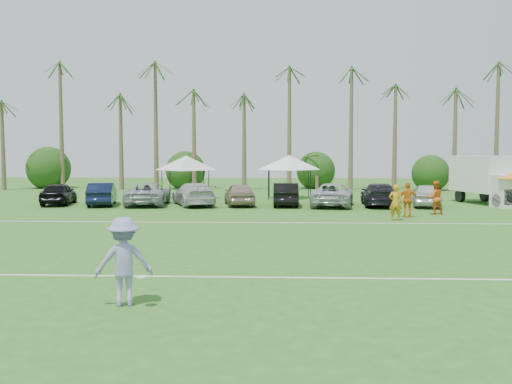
{
  "coord_description": "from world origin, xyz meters",
  "views": [
    {
      "loc": [
        2.74,
        -13.46,
        3.48
      ],
      "look_at": [
        1.61,
        12.53,
        1.6
      ],
      "focal_mm": 40.0,
      "sensor_mm": 36.0,
      "label": 1
    }
  ],
  "objects": [
    {
      "name": "ground",
      "position": [
        0.0,
        0.0,
        0.0
      ],
      "size": [
        120.0,
        120.0,
        0.0
      ],
      "primitive_type": "plane",
      "color": "#2F641E",
      "rests_on": "ground"
    },
    {
      "name": "field_lines",
      "position": [
        0.0,
        8.0,
        0.01
      ],
      "size": [
        80.0,
        12.1,
        0.01
      ],
      "color": "white",
      "rests_on": "ground"
    },
    {
      "name": "palm_tree_0",
      "position": [
        -22.0,
        38.0,
        7.48
      ],
      "size": [
        2.4,
        2.4,
        8.9
      ],
      "color": "brown",
      "rests_on": "ground"
    },
    {
      "name": "palm_tree_1",
      "position": [
        -17.0,
        38.0,
        8.35
      ],
      "size": [
        2.4,
        2.4,
        9.9
      ],
      "color": "brown",
      "rests_on": "ground"
    },
    {
      "name": "palm_tree_2",
      "position": [
        -12.0,
        38.0,
        9.21
      ],
      "size": [
        2.4,
        2.4,
        10.9
      ],
      "color": "brown",
      "rests_on": "ground"
    },
    {
      "name": "palm_tree_3",
      "position": [
        -8.0,
        38.0,
        10.06
      ],
      "size": [
        2.4,
        2.4,
        11.9
      ],
      "color": "brown",
      "rests_on": "ground"
    },
    {
      "name": "palm_tree_4",
      "position": [
        -4.0,
        38.0,
        7.48
      ],
      "size": [
        2.4,
        2.4,
        8.9
      ],
      "color": "brown",
      "rests_on": "ground"
    },
    {
      "name": "palm_tree_5",
      "position": [
        0.0,
        38.0,
        8.35
      ],
      "size": [
        2.4,
        2.4,
        9.9
      ],
      "color": "brown",
      "rests_on": "ground"
    },
    {
      "name": "palm_tree_6",
      "position": [
        4.0,
        38.0,
        9.21
      ],
      "size": [
        2.4,
        2.4,
        10.9
      ],
      "color": "brown",
      "rests_on": "ground"
    },
    {
      "name": "palm_tree_7",
      "position": [
        8.0,
        38.0,
        10.06
      ],
      "size": [
        2.4,
        2.4,
        11.9
      ],
      "color": "brown",
      "rests_on": "ground"
    },
    {
      "name": "palm_tree_8",
      "position": [
        13.0,
        38.0,
        7.48
      ],
      "size": [
        2.4,
        2.4,
        8.9
      ],
      "color": "brown",
      "rests_on": "ground"
    },
    {
      "name": "palm_tree_9",
      "position": [
        18.0,
        38.0,
        8.35
      ],
      "size": [
        2.4,
        2.4,
        9.9
      ],
      "color": "brown",
      "rests_on": "ground"
    },
    {
      "name": "palm_tree_10",
      "position": [
        23.0,
        38.0,
        9.21
      ],
      "size": [
        2.4,
        2.4,
        10.9
      ],
      "color": "brown",
      "rests_on": "ground"
    },
    {
      "name": "bush_tree_0",
      "position": [
        -19.0,
        39.0,
        1.8
      ],
      "size": [
        4.0,
        4.0,
        4.0
      ],
      "color": "brown",
      "rests_on": "ground"
    },
    {
      "name": "bush_tree_1",
      "position": [
        -6.0,
        39.0,
        1.8
      ],
      "size": [
        4.0,
        4.0,
        4.0
      ],
      "color": "brown",
      "rests_on": "ground"
    },
    {
      "name": "bush_tree_2",
      "position": [
        6.0,
        39.0,
        1.8
      ],
      "size": [
        4.0,
        4.0,
        4.0
      ],
      "color": "brown",
      "rests_on": "ground"
    },
    {
      "name": "bush_tree_3",
      "position": [
        16.0,
        39.0,
        1.8
      ],
      "size": [
        4.0,
        4.0,
        4.0
      ],
      "color": "brown",
      "rests_on": "ground"
    },
    {
      "name": "sideline_player_a",
      "position": [
        8.49,
        15.21,
        0.9
      ],
      "size": [
        0.71,
        0.52,
        1.8
      ],
      "primitive_type": "imported",
      "rotation": [
        0.0,
        0.0,
        2.99
      ],
      "color": "orange",
      "rests_on": "ground"
    },
    {
      "name": "sideline_player_b",
      "position": [
        11.21,
        18.08,
        0.92
      ],
      "size": [
        0.99,
        0.83,
        1.84
      ],
      "primitive_type": "imported",
      "rotation": [
        0.0,
        0.0,
        3.3
      ],
      "color": "orange",
      "rests_on": "ground"
    },
    {
      "name": "sideline_player_c",
      "position": [
        9.38,
        16.51,
        0.93
      ],
      "size": [
        1.09,
        0.45,
        1.86
      ],
      "primitive_type": "imported",
      "rotation": [
        0.0,
        0.0,
        3.14
      ],
      "color": "orange",
      "rests_on": "ground"
    },
    {
      "name": "box_truck",
      "position": [
        16.41,
        24.2,
        1.69
      ],
      "size": [
        3.87,
        6.52,
        3.16
      ],
      "rotation": [
        0.0,
        0.0,
        0.27
      ],
      "color": "white",
      "rests_on": "ground"
    },
    {
      "name": "canopy_tent_left",
      "position": [
        -4.14,
        27.63,
        3.13
      ],
      "size": [
        4.52,
        4.52,
        3.66
      ],
      "color": "black",
      "rests_on": "ground"
    },
    {
      "name": "canopy_tent_right",
      "position": [
        3.35,
        28.28,
        3.16
      ],
      "size": [
        4.56,
        4.56,
        3.69
      ],
      "color": "black",
      "rests_on": "ground"
    },
    {
      "name": "frisbee_player",
      "position": [
        -0.78,
        -0.95,
        1.0
      ],
      "size": [
        1.45,
        1.08,
        2.0
      ],
      "rotation": [
        0.0,
        0.0,
        3.43
      ],
      "color": "#8F8CC7",
      "rests_on": "ground"
    },
    {
      "name": "parked_car_0",
      "position": [
        -11.64,
        22.7,
        0.73
      ],
      "size": [
        2.37,
        4.49,
        1.45
      ],
      "primitive_type": "imported",
      "rotation": [
        0.0,
        0.0,
        3.3
      ],
      "color": "black",
      "rests_on": "ground"
    },
    {
      "name": "parked_car_1",
      "position": [
        -8.7,
        22.42,
        0.73
      ],
      "size": [
        2.43,
        4.64,
        1.45
      ],
      "primitive_type": "imported",
      "rotation": [
        0.0,
        0.0,
        3.35
      ],
      "color": "#0F1833",
      "rests_on": "ground"
    },
    {
      "name": "parked_car_2",
      "position": [
        -5.76,
        22.62,
        0.73
      ],
      "size": [
        2.85,
        5.42,
        1.45
      ],
      "primitive_type": "imported",
      "rotation": [
        0.0,
        0.0,
        3.23
      ],
      "color": "#A1A4AE",
      "rests_on": "ground"
    },
    {
      "name": "parked_car_3",
      "position": [
        -2.82,
        22.51,
        0.73
      ],
      "size": [
        3.7,
        5.41,
        1.45
      ],
      "primitive_type": "imported",
      "rotation": [
        0.0,
        0.0,
        3.51
      ],
      "color": "beige",
      "rests_on": "ground"
    },
    {
      "name": "parked_car_4",
      "position": [
        0.12,
        22.65,
        0.73
      ],
      "size": [
        2.43,
        4.5,
        1.45
      ],
      "primitive_type": "imported",
      "rotation": [
        0.0,
        0.0,
        3.32
      ],
      "color": "gray",
      "rests_on": "ground"
    },
    {
      "name": "parked_car_5",
      "position": [
        3.06,
        22.68,
        0.73
      ],
      "size": [
        1.56,
        4.42,
        1.45
      ],
      "primitive_type": "imported",
      "rotation": [
        0.0,
        0.0,
        3.15
      ],
      "color": "black",
      "rests_on": "ground"
    },
    {
      "name": "parked_car_6",
      "position": [
        5.99,
        22.39,
        0.73
      ],
      "size": [
        3.2,
        5.55,
        1.45
      ],
      "primitive_type": "imported",
      "rotation": [
        0.0,
        0.0,
        2.99
      ],
      "color": "#B0B3BD",
      "rests_on": "ground"
    },
    {
      "name": "parked_car_7",
      "position": [
        8.93,
        22.68,
        0.73
      ],
      "size": [
        2.39,
        5.14,
        1.45
      ],
      "primitive_type": "imported",
      "rotation": [
        0.0,
        0.0,
        3.07
      ],
      "color": "black",
      "rests_on": "ground"
    },
    {
      "name": "parked_car_8",
      "position": [
        11.87,
        22.44,
        0.73
      ],
      "size": [
        2.57,
        4.53,
        1.45
      ],
      "primitive_type": "imported",
      "rotation": [
        0.0,
        0.0,
        2.93
      ],
      "color": "silver",
      "rests_on": "ground"
    }
  ]
}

